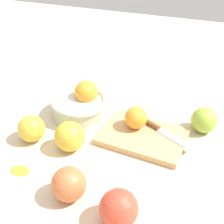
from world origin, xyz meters
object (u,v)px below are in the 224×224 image
(bowl, at_px, (81,104))
(orange_on_board, at_px, (136,118))
(cutting_board, at_px, (143,136))
(knife, at_px, (162,131))
(apple_front_right, at_px, (119,208))
(apple_front_left_2, at_px, (70,136))
(apple_front_center, at_px, (67,184))
(apple_front_left, at_px, (31,129))
(apple_back_right, at_px, (204,120))

(bowl, height_order, orange_on_board, bowl)
(cutting_board, relative_size, knife, 1.60)
(apple_front_right, bearing_deg, apple_front_left_2, 138.31)
(apple_front_center, bearing_deg, apple_front_left, 141.09)
(knife, distance_m, apple_front_right, 0.31)
(bowl, distance_m, apple_front_left_2, 0.16)
(bowl, bearing_deg, knife, -6.07)
(bowl, relative_size, apple_front_center, 2.23)
(orange_on_board, relative_size, apple_front_left, 0.86)
(cutting_board, bearing_deg, apple_front_left_2, -149.33)
(apple_front_right, relative_size, apple_back_right, 1.09)
(apple_back_right, height_order, apple_front_center, apple_front_center)
(cutting_board, bearing_deg, apple_front_left, -160.20)
(knife, xyz_separation_m, apple_front_center, (-0.15, -0.28, 0.02))
(orange_on_board, bearing_deg, apple_front_center, -105.50)
(cutting_board, bearing_deg, orange_on_board, 140.55)
(apple_front_left, bearing_deg, apple_front_left_2, 0.53)
(orange_on_board, height_order, apple_front_right, orange_on_board)
(apple_back_right, relative_size, apple_front_left_2, 0.91)
(apple_front_left, xyz_separation_m, apple_front_center, (0.18, -0.15, 0.00))
(apple_back_right, xyz_separation_m, apple_front_center, (-0.26, -0.35, 0.00))
(knife, relative_size, apple_front_right, 1.78)
(apple_front_left_2, bearing_deg, bowl, 103.96)
(apple_front_right, bearing_deg, cutting_board, 94.38)
(bowl, height_order, knife, bowl)
(knife, bearing_deg, apple_front_left_2, -149.62)
(bowl, bearing_deg, apple_front_left_2, -76.04)
(orange_on_board, xyz_separation_m, knife, (0.08, 0.00, -0.03))
(orange_on_board, xyz_separation_m, apple_back_right, (0.18, 0.07, -0.01))
(cutting_board, relative_size, apple_front_left, 3.08)
(knife, distance_m, apple_front_left, 0.36)
(apple_front_right, height_order, apple_back_right, apple_front_right)
(bowl, distance_m, apple_front_right, 0.41)
(knife, bearing_deg, apple_front_left, -158.80)
(apple_front_right, xyz_separation_m, apple_front_center, (-0.13, 0.03, -0.00))
(apple_front_left, bearing_deg, cutting_board, 19.80)
(bowl, distance_m, apple_front_center, 0.33)
(orange_on_board, distance_m, apple_front_left_2, 0.19)
(bowl, bearing_deg, apple_back_right, 6.58)
(apple_front_left_2, bearing_deg, apple_front_left, -179.47)
(apple_front_left, bearing_deg, orange_on_board, 26.34)
(knife, relative_size, apple_front_left, 1.93)
(bowl, distance_m, orange_on_board, 0.19)
(bowl, relative_size, knife, 1.22)
(apple_front_left, distance_m, apple_front_right, 0.36)
(knife, bearing_deg, orange_on_board, -178.63)
(cutting_board, relative_size, apple_back_right, 3.10)
(apple_back_right, bearing_deg, apple_front_right, -109.31)
(bowl, bearing_deg, cutting_board, -14.19)
(cutting_board, bearing_deg, apple_front_center, -112.87)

